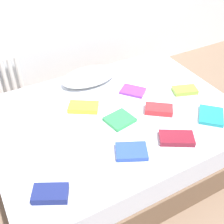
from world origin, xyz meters
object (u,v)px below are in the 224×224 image
textbook_purple (133,91)px  bed (115,136)px  textbook_yellow (84,107)px  textbook_navy (50,194)px  pillow (89,77)px  textbook_maroon (176,138)px  textbook_blue (131,151)px  textbook_red (159,109)px  textbook_lime (185,90)px  textbook_teal (211,116)px  textbook_green (120,120)px  textbook_white (59,141)px

textbook_purple → bed: bearing=-96.2°
textbook_purple → textbook_yellow: size_ratio=0.86×
bed → textbook_navy: size_ratio=9.49×
pillow → textbook_maroon: pillow is taller
textbook_purple → textbook_blue: size_ratio=0.96×
textbook_red → textbook_lime: textbook_red is taller
bed → textbook_teal: (0.65, -0.41, 0.27)m
pillow → textbook_red: (0.31, -0.68, -0.04)m
bed → textbook_purple: bearing=33.1°
textbook_maroon → textbook_teal: size_ratio=1.09×
pillow → textbook_green: 0.63m
textbook_yellow → textbook_navy: (-0.52, -0.68, 0.00)m
bed → textbook_red: textbook_red is taller
bed → textbook_red: (0.32, -0.15, 0.28)m
textbook_white → pillow: bearing=10.0°
textbook_navy → textbook_teal: size_ratio=0.93×
pillow → textbook_lime: 0.88m
textbook_blue → textbook_navy: textbook_navy is taller
textbook_lime → textbook_teal: bearing=-77.9°
textbook_white → textbook_green: 0.50m
textbook_teal → textbook_lime: bearing=36.6°
textbook_purple → textbook_green: (-0.30, -0.29, 0.00)m
pillow → textbook_green: size_ratio=2.58×
textbook_purple → textbook_navy: size_ratio=0.99×
textbook_blue → textbook_yellow: size_ratio=0.89×
textbook_white → textbook_green: (0.50, -0.00, 0.00)m
textbook_maroon → textbook_purple: bearing=116.3°
textbook_white → textbook_maroon: 0.84m
pillow → textbook_maroon: size_ratio=2.11×
textbook_maroon → textbook_navy: bearing=-148.4°
bed → textbook_green: textbook_green is taller
textbook_maroon → textbook_white: bearing=-176.8°
textbook_green → textbook_yellow: textbook_yellow is taller
textbook_green → pillow: bearing=77.1°
textbook_purple → textbook_maroon: 0.68m
textbook_green → textbook_lime: bearing=-4.9°
textbook_green → textbook_navy: size_ratio=0.96×
textbook_purple → textbook_white: 0.85m
textbook_red → textbook_yellow: 0.62m
bed → textbook_purple: textbook_purple is taller
textbook_green → textbook_yellow: bearing=113.8°
textbook_lime → textbook_yellow: (-0.89, 0.21, 0.00)m
bed → textbook_blue: size_ratio=9.25×
textbook_white → textbook_blue: 0.52m
textbook_purple → textbook_navy: (-1.01, -0.69, 0.01)m
textbook_maroon → textbook_green: (-0.25, 0.38, -0.01)m
textbook_lime → textbook_yellow: textbook_yellow is taller
textbook_maroon → textbook_blue: textbook_maroon is taller
textbook_green → bed: bearing=71.9°
bed → textbook_yellow: size_ratio=8.23×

